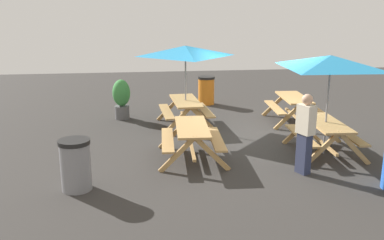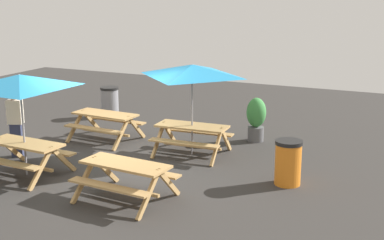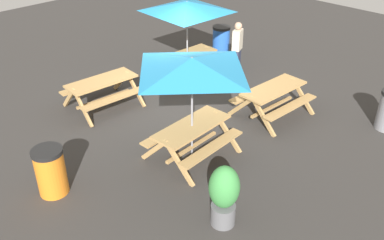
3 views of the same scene
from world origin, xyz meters
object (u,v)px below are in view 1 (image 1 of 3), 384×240
object	(u,v)px
picnic_table_1	(185,57)
picnic_table_3	(330,69)
picnic_table_2	(192,135)
potted_plant_0	(122,98)
picnic_table_0	(294,103)
person_standing	(305,132)
trash_bin_orange	(206,90)
trash_bin_gray	(76,165)

from	to	relation	value
picnic_table_1	picnic_table_3	bearing A→B (deg)	43.84
picnic_table_2	picnic_table_1	bearing A→B (deg)	179.70
potted_plant_0	picnic_table_3	bearing A→B (deg)	51.08
picnic_table_0	picnic_table_1	xyz separation A→B (m)	(0.04, -3.23, 1.43)
picnic_table_3	person_standing	bearing A→B (deg)	-37.56
picnic_table_1	potted_plant_0	xyz separation A→B (m)	(-1.08, -1.84, -1.33)
picnic_table_2	person_standing	distance (m)	2.48
picnic_table_3	trash_bin_orange	size ratio (longest dim) A/B	2.88
picnic_table_1	picnic_table_2	world-z (taller)	picnic_table_1
picnic_table_1	potted_plant_0	world-z (taller)	picnic_table_1
trash_bin_orange	potted_plant_0	size ratio (longest dim) A/B	0.81
picnic_table_1	picnic_table_2	bearing A→B (deg)	-6.40
person_standing	picnic_table_0	bearing A→B (deg)	-39.46
picnic_table_3	trash_bin_gray	xyz separation A→B (m)	(1.35, -5.48, -1.49)
picnic_table_1	picnic_table_3	size ratio (longest dim) A/B	0.83
picnic_table_3	picnic_table_1	bearing A→B (deg)	-130.38
picnic_table_3	trash_bin_gray	distance (m)	5.84
picnic_table_2	potted_plant_0	distance (m)	4.15
trash_bin_orange	picnic_table_1	bearing A→B (deg)	-20.79
picnic_table_1	picnic_table_0	bearing A→B (deg)	87.87
picnic_table_1	person_standing	bearing A→B (deg)	24.26
picnic_table_1	picnic_table_2	size ratio (longest dim) A/B	1.25
trash_bin_orange	potted_plant_0	world-z (taller)	potted_plant_0
picnic_table_2	trash_bin_gray	world-z (taller)	trash_bin_gray
picnic_table_3	trash_bin_orange	world-z (taller)	picnic_table_3
person_standing	picnic_table_3	bearing A→B (deg)	-62.49
picnic_table_0	trash_bin_orange	xyz separation A→B (m)	(-2.71, -2.18, -0.07)
picnic_table_3	person_standing	distance (m)	1.83
person_standing	trash_bin_orange	bearing A→B (deg)	-13.88
picnic_table_0	trash_bin_gray	size ratio (longest dim) A/B	1.94
picnic_table_0	person_standing	distance (m)	4.13
picnic_table_2	picnic_table_3	distance (m)	3.42
picnic_table_3	picnic_table_2	bearing A→B (deg)	-88.23
picnic_table_1	trash_bin_gray	world-z (taller)	picnic_table_1
trash_bin_gray	person_standing	distance (m)	4.55
picnic_table_2	picnic_table_3	xyz separation A→B (m)	(0.06, 3.11, 1.43)
picnic_table_2	picnic_table_3	world-z (taller)	picnic_table_3
picnic_table_3	trash_bin_gray	bearing A→B (deg)	-73.17
picnic_table_2	trash_bin_gray	size ratio (longest dim) A/B	1.91
picnic_table_3	trash_bin_gray	world-z (taller)	picnic_table_3
picnic_table_2	trash_bin_orange	bearing A→B (deg)	170.75
person_standing	potted_plant_0	bearing A→B (deg)	15.61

